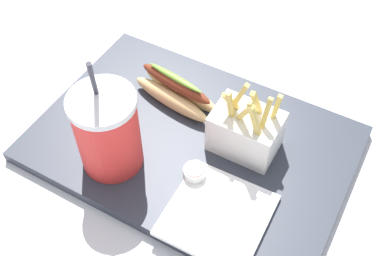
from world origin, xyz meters
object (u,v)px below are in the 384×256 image
soda_cup (107,131)px  ketchup_cup_1 (195,173)px  hot_dog_1 (176,91)px  napkin_stack (217,215)px  fries_basket (246,130)px

soda_cup → ketchup_cup_1: bearing=-166.2°
hot_dog_1 → napkin_stack: bearing=134.8°
fries_basket → ketchup_cup_1: (0.04, 0.09, -0.03)m
soda_cup → hot_dog_1: size_ratio=1.28×
soda_cup → napkin_stack: bearing=176.7°
fries_basket → hot_dog_1: 0.15m
soda_cup → ketchup_cup_1: size_ratio=6.09×
fries_basket → ketchup_cup_1: size_ratio=4.07×
fries_basket → hot_dog_1: size_ratio=0.85×
soda_cup → napkin_stack: (-0.19, 0.01, -0.06)m
hot_dog_1 → napkin_stack: 0.23m
ketchup_cup_1 → hot_dog_1: bearing=-49.8°
hot_dog_1 → napkin_stack: (-0.16, 0.16, -0.02)m
fries_basket → soda_cup: bearing=36.3°
hot_dog_1 → napkin_stack: size_ratio=1.17×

